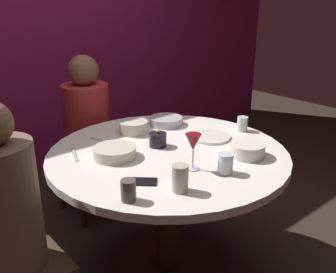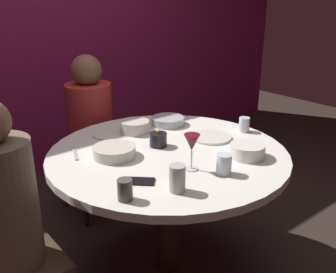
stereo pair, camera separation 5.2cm
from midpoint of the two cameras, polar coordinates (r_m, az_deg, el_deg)
ground_plane at (r=2.41m, az=0.65°, el=-18.86°), size 8.00×8.00×0.00m
back_wall at (r=3.41m, az=-19.27°, el=15.60°), size 6.00×0.10×2.60m
dining_table at (r=2.09m, az=0.71°, el=-6.35°), size 1.26×1.26×0.75m
seated_diner_left at (r=1.68m, az=-22.69°, el=-10.14°), size 0.40×0.40×1.18m
seated_diner_back at (r=2.71m, az=-11.06°, el=2.73°), size 0.40×0.40×1.16m
candle_holder at (r=2.07m, az=-0.75°, el=-0.45°), size 0.09×0.09×0.10m
wine_glass at (r=1.76m, az=4.42°, el=-1.14°), size 0.08×0.08×0.18m
dinner_plate at (r=2.20m, az=7.06°, el=-0.09°), size 0.24×0.24×0.01m
cell_phone at (r=1.70m, az=-3.55°, el=-6.69°), size 0.15×0.15×0.01m
bowl_serving_large at (r=2.41m, az=0.59°, el=2.35°), size 0.21×0.21×0.05m
bowl_salad_center at (r=1.95m, az=-7.27°, el=-2.25°), size 0.22×0.22×0.06m
bowl_small_white at (r=2.28m, az=-4.32°, el=1.49°), size 0.17×0.17×0.07m
bowl_sauce_side at (r=1.98m, az=12.50°, el=-2.09°), size 0.18×0.18×0.07m
cup_near_candle at (r=2.33m, az=11.94°, el=1.76°), size 0.06×0.06×0.09m
cup_by_left_diner at (r=1.77m, az=9.20°, el=-4.11°), size 0.07×0.07×0.10m
cup_by_right_diner at (r=1.54m, az=-5.50°, el=-7.94°), size 0.06×0.06×0.09m
cup_center_front at (r=1.60m, az=2.32°, el=-6.28°), size 0.07×0.07×0.12m
fork_near_plate at (r=2.03m, az=-13.07°, el=-2.46°), size 0.08×0.17×0.01m
knife_near_plate at (r=2.18m, az=-9.01°, el=-0.55°), size 0.06×0.18×0.01m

